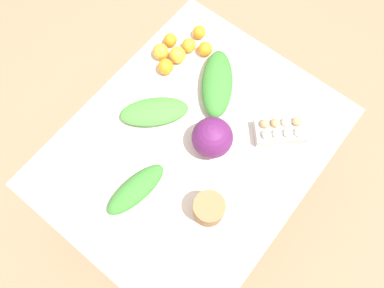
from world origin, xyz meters
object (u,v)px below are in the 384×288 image
at_px(greens_bunch_kale, 136,189).
at_px(orange_0, 166,67).
at_px(cabbage_purple, 212,138).
at_px(orange_5, 170,40).
at_px(orange_1, 205,49).
at_px(greens_bunch_chard, 217,83).
at_px(egg_carton, 280,130).
at_px(orange_3, 178,55).
at_px(paper_bag, 209,209).
at_px(orange_6, 199,32).
at_px(orange_4, 161,52).
at_px(greens_bunch_scallion, 154,112).
at_px(orange_2, 189,45).

height_order(greens_bunch_kale, orange_0, orange_0).
bearing_deg(greens_bunch_kale, orange_0, 28.08).
bearing_deg(orange_0, cabbage_purple, -112.42).
bearing_deg(orange_5, orange_1, -68.89).
relative_size(greens_bunch_chard, orange_5, 5.37).
distance_m(egg_carton, greens_bunch_chard, 0.37).
xyz_separation_m(orange_0, orange_5, (0.14, 0.08, -0.01)).
bearing_deg(orange_3, paper_bag, -130.96).
distance_m(orange_3, orange_6, 0.18).
bearing_deg(orange_4, orange_1, -46.94).
bearing_deg(cabbage_purple, orange_0, 67.58).
bearing_deg(greens_bunch_scallion, orange_1, 3.34).
height_order(greens_bunch_kale, orange_6, greens_bunch_kale).
xyz_separation_m(egg_carton, paper_bag, (-0.49, 0.03, 0.03)).
relative_size(egg_carton, greens_bunch_scallion, 0.77).
distance_m(cabbage_purple, orange_2, 0.53).
relative_size(greens_bunch_kale, orange_6, 4.56).
height_order(orange_3, orange_6, orange_3).
bearing_deg(greens_bunch_kale, orange_5, 28.78).
relative_size(orange_3, orange_6, 1.23).
relative_size(egg_carton, orange_1, 3.46).
height_order(greens_bunch_chard, orange_6, greens_bunch_chard).
xyz_separation_m(orange_3, orange_5, (0.05, 0.09, -0.01)).
xyz_separation_m(paper_bag, orange_6, (0.69, 0.59, -0.03)).
xyz_separation_m(orange_1, orange_5, (-0.07, 0.17, -0.00)).
height_order(paper_bag, greens_bunch_chard, paper_bag).
distance_m(paper_bag, orange_1, 0.81).
bearing_deg(egg_carton, orange_2, 127.68).
xyz_separation_m(cabbage_purple, paper_bag, (-0.25, -0.18, -0.02)).
bearing_deg(egg_carton, orange_1, 123.01).
distance_m(paper_bag, orange_2, 0.83).
height_order(greens_bunch_kale, orange_2, same).
bearing_deg(orange_3, greens_bunch_scallion, -160.53).
relative_size(paper_bag, greens_bunch_chard, 0.38).
xyz_separation_m(greens_bunch_kale, orange_1, (0.75, 0.20, 0.00)).
distance_m(egg_carton, greens_bunch_kale, 0.70).
height_order(greens_bunch_scallion, orange_4, orange_4).
relative_size(egg_carton, orange_6, 3.71).
bearing_deg(orange_3, orange_0, 176.92).
bearing_deg(orange_5, egg_carton, -95.56).
bearing_deg(orange_3, cabbage_purple, -122.13).
relative_size(cabbage_purple, greens_bunch_scallion, 0.57).
relative_size(greens_bunch_scallion, orange_3, 3.91).
height_order(cabbage_purple, orange_5, cabbage_purple).
relative_size(egg_carton, orange_2, 3.49).
bearing_deg(orange_3, greens_bunch_kale, -155.61).
bearing_deg(greens_bunch_chard, paper_bag, -146.11).
bearing_deg(orange_3, greens_bunch_chard, -91.88).
bearing_deg(greens_bunch_scallion, orange_4, 34.82).
bearing_deg(paper_bag, orange_1, 38.90).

